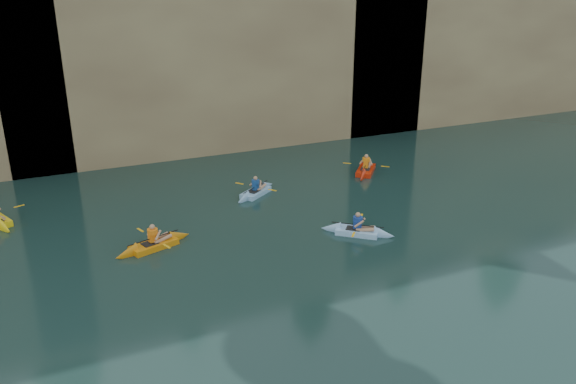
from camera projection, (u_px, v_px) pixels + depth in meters
name	position (u px, v px, depth m)	size (l,w,h in m)	color
cliff	(167.00, 32.00, 36.40)	(70.00, 16.00, 12.00)	tan
cliff_slab_center	(234.00, 47.00, 30.97)	(24.00, 2.40, 11.40)	#9C8D5E
cliff_slab_east	(507.00, 46.00, 38.96)	(26.00, 2.40, 9.84)	#9C8D5E
sea_cave_center	(133.00, 133.00, 29.54)	(3.50, 1.00, 3.20)	black
sea_cave_east	(362.00, 99.00, 34.71)	(5.00, 1.00, 4.50)	black
kayaker_orange	(154.00, 244.00, 20.34)	(3.09, 2.19, 1.15)	orange
kayaker_ltblue_near	(357.00, 231.00, 21.45)	(2.60, 2.36, 1.12)	#97CAFD
kayaker_red_far	(366.00, 170.00, 28.42)	(2.66, 2.93, 1.19)	red
kayaker_ltblue_mid	(256.00, 192.00, 25.45)	(2.73, 2.23, 1.10)	#88B9E4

